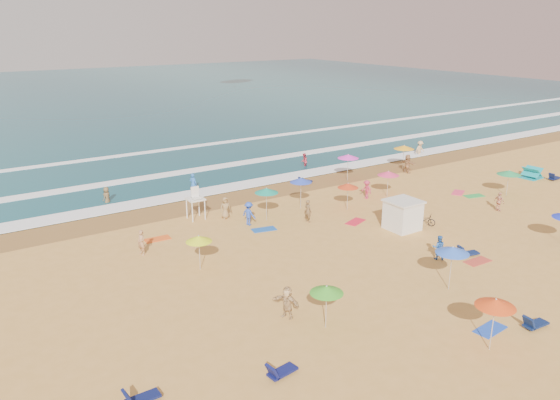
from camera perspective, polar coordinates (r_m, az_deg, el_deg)
ground at (r=36.87m, az=7.54°, el=-4.15°), size 220.00×220.00×0.00m
ocean at (r=112.75m, az=-21.89°, el=9.75°), size 220.00×140.00×0.18m
wet_sand at (r=46.42m, az=-2.54°, el=0.71°), size 220.00×220.00×0.00m
surf_foam at (r=53.87m, az=-7.38°, el=3.14°), size 200.00×18.70×0.05m
cabana at (r=39.04m, az=12.69°, el=-1.60°), size 2.00×2.00×2.00m
cabana_roof at (r=38.70m, az=12.80°, el=-0.12°), size 2.20×2.20×0.12m
bicycle at (r=40.37m, az=14.83°, el=-1.97°), size 1.28×1.68×0.85m
lifeguard_stand at (r=40.51m, az=-8.81°, el=-0.56°), size 1.20×1.20×2.10m
beach_umbrellas at (r=35.75m, az=8.88°, el=-1.30°), size 53.81×28.43×0.79m
loungers at (r=38.56m, az=19.94°, el=-3.85°), size 44.88×26.47×0.34m
towels at (r=35.05m, az=12.65°, el=-5.64°), size 47.23×24.85×0.03m
beachgoers at (r=42.95m, az=4.12°, el=0.31°), size 47.95×24.80×2.07m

